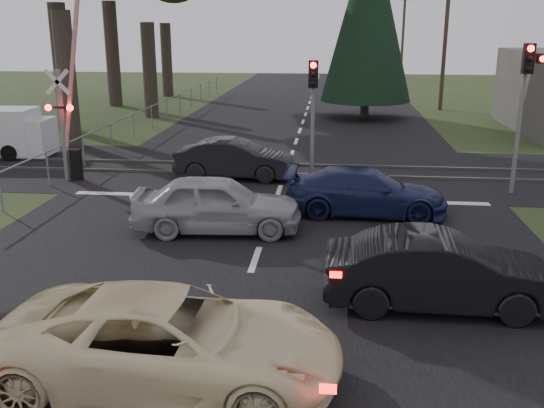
# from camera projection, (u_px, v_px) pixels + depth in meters

# --- Properties ---
(ground) EXTENTS (120.00, 120.00, 0.00)m
(ground) POSITION_uv_depth(u_px,v_px,m) (234.00, 320.00, 11.15)
(ground) COLOR #2A3C1B
(ground) RESTS_ON ground
(road) EXTENTS (14.00, 100.00, 0.01)m
(road) POSITION_uv_depth(u_px,v_px,m) (281.00, 184.00, 20.69)
(road) COLOR black
(road) RESTS_ON ground
(rail_corridor) EXTENTS (120.00, 8.00, 0.01)m
(rail_corridor) POSITION_uv_depth(u_px,v_px,m) (286.00, 171.00, 22.60)
(rail_corridor) COLOR black
(rail_corridor) RESTS_ON ground
(stop_line) EXTENTS (13.00, 0.35, 0.00)m
(stop_line) POSITION_uv_depth(u_px,v_px,m) (276.00, 198.00, 18.97)
(stop_line) COLOR silver
(stop_line) RESTS_ON ground
(rail_near) EXTENTS (120.00, 0.12, 0.10)m
(rail_near) POSITION_uv_depth(u_px,v_px,m) (284.00, 174.00, 21.82)
(rail_near) COLOR #59544C
(rail_near) RESTS_ON ground
(rail_far) EXTENTS (120.00, 0.12, 0.10)m
(rail_far) POSITION_uv_depth(u_px,v_px,m) (288.00, 165.00, 23.35)
(rail_far) COLOR #59544C
(rail_far) RESTS_ON ground
(crossing_signal) EXTENTS (1.62, 0.38, 6.96)m
(crossing_signal) POSITION_uv_depth(u_px,v_px,m) (69.00, 122.00, 20.61)
(crossing_signal) COLOR slate
(crossing_signal) RESTS_ON ground
(traffic_signal_right) EXTENTS (0.68, 0.48, 4.70)m
(traffic_signal_right) POSITION_uv_depth(u_px,v_px,m) (526.00, 90.00, 18.52)
(traffic_signal_right) COLOR slate
(traffic_signal_right) RESTS_ON ground
(traffic_signal_center) EXTENTS (0.32, 0.48, 4.10)m
(traffic_signal_center) POSITION_uv_depth(u_px,v_px,m) (313.00, 100.00, 20.44)
(traffic_signal_center) COLOR slate
(traffic_signal_center) RESTS_ON ground
(utility_pole_mid) EXTENTS (1.80, 0.26, 9.00)m
(utility_pole_mid) POSITION_uv_depth(u_px,v_px,m) (446.00, 34.00, 37.61)
(utility_pole_mid) COLOR #4C3D2D
(utility_pole_mid) RESTS_ON ground
(utility_pole_far) EXTENTS (1.80, 0.26, 9.00)m
(utility_pole_far) POSITION_uv_depth(u_px,v_px,m) (403.00, 31.00, 61.46)
(utility_pole_far) COLOR #4C3D2D
(utility_pole_far) RESTS_ON ground
(conifer_tree) EXTENTS (5.20, 5.20, 11.00)m
(conifer_tree) POSITION_uv_depth(u_px,v_px,m) (369.00, 11.00, 33.92)
(conifer_tree) COLOR #473D33
(conifer_tree) RESTS_ON ground
(fence_left) EXTENTS (0.10, 36.00, 1.20)m
(fence_left) POSITION_uv_depth(u_px,v_px,m) (160.00, 124.00, 33.38)
(fence_left) COLOR slate
(fence_left) RESTS_ON ground
(cream_coupe) EXTENTS (5.21, 2.51, 1.43)m
(cream_coupe) POSITION_uv_depth(u_px,v_px,m) (170.00, 340.00, 8.99)
(cream_coupe) COLOR #FFECB6
(cream_coupe) RESTS_ON ground
(dark_hatchback) EXTENTS (4.40, 1.56, 1.45)m
(dark_hatchback) POSITION_uv_depth(u_px,v_px,m) (441.00, 272.00, 11.46)
(dark_hatchback) COLOR black
(dark_hatchback) RESTS_ON ground
(silver_car) EXTENTS (4.50, 2.07, 1.49)m
(silver_car) POSITION_uv_depth(u_px,v_px,m) (217.00, 204.00, 15.74)
(silver_car) COLOR #9A9CA2
(silver_car) RESTS_ON ground
(blue_sedan) EXTENTS (4.61, 1.99, 1.32)m
(blue_sedan) POSITION_uv_depth(u_px,v_px,m) (366.00, 192.00, 17.22)
(blue_sedan) COLOR #181F4A
(blue_sedan) RESTS_ON ground
(dark_car_far) EXTENTS (4.25, 1.69, 1.37)m
(dark_car_far) POSITION_uv_depth(u_px,v_px,m) (235.00, 159.00, 21.31)
(dark_car_far) COLOR black
(dark_car_far) RESTS_ON ground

